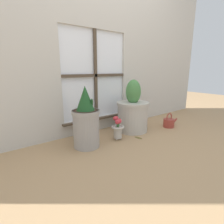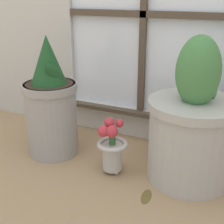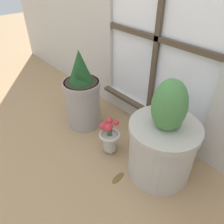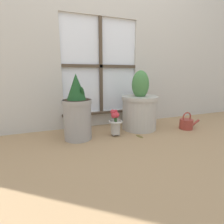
% 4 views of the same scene
% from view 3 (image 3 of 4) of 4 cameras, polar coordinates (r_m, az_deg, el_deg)
% --- Properties ---
extents(ground_plane, '(10.00, 10.00, 0.00)m').
position_cam_3_polar(ground_plane, '(1.57, -6.02, -12.60)').
color(ground_plane, tan).
extents(potted_plant_left, '(0.29, 0.29, 0.64)m').
position_cam_3_polar(potted_plant_left, '(1.72, -7.74, 4.50)').
color(potted_plant_left, '#9E9993').
rests_on(potted_plant_left, ground_plane).
extents(potted_plant_right, '(0.42, 0.42, 0.68)m').
position_cam_3_polar(potted_plant_right, '(1.35, 13.09, -7.62)').
color(potted_plant_right, '#B7B2A8').
rests_on(potted_plant_right, ground_plane).
extents(flower_vase, '(0.15, 0.15, 0.28)m').
position_cam_3_polar(flower_vase, '(1.53, -0.70, -6.25)').
color(flower_vase, '#BCB7AD').
rests_on(flower_vase, ground_plane).
extents(fallen_leaf, '(0.06, 0.12, 0.01)m').
position_cam_3_polar(fallen_leaf, '(1.47, 1.59, -16.76)').
color(fallen_leaf, brown).
rests_on(fallen_leaf, ground_plane).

